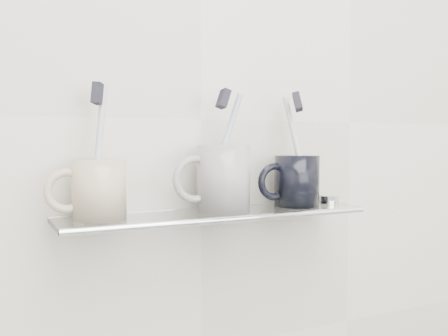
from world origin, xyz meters
TOP-DOWN VIEW (x-y plane):
  - wall_back at (0.00, 1.10)m, footprint 2.50×0.00m
  - shelf_glass at (0.00, 1.04)m, footprint 0.50×0.12m
  - shelf_rail at (0.00, 0.98)m, footprint 0.50×0.01m
  - bracket_left at (-0.21, 1.09)m, footprint 0.02×0.03m
  - bracket_right at (0.21, 1.09)m, footprint 0.02×0.03m
  - mug_left at (-0.18, 1.04)m, footprint 0.10×0.10m
  - mug_left_handle at (-0.23, 1.04)m, footprint 0.06×0.01m
  - toothbrush_left at (-0.18, 1.04)m, footprint 0.04×0.03m
  - bristles_left at (-0.18, 1.04)m, footprint 0.03×0.03m
  - mug_center at (0.01, 1.04)m, footprint 0.09×0.09m
  - mug_center_handle at (-0.03, 1.04)m, footprint 0.08×0.01m
  - toothbrush_center at (0.01, 1.04)m, footprint 0.08×0.02m
  - bristles_center at (0.01, 1.04)m, footprint 0.02×0.02m
  - mug_right at (0.16, 1.04)m, footprint 0.09×0.09m
  - mug_right_handle at (0.11, 1.04)m, footprint 0.06×0.01m
  - toothbrush_right at (0.16, 1.04)m, footprint 0.02×0.08m
  - bristles_right at (0.16, 1.04)m, footprint 0.02×0.03m
  - chrome_cap at (0.23, 1.04)m, footprint 0.04×0.04m

SIDE VIEW (x-z plane):
  - bracket_left at x=-0.21m, z-range 1.08..1.09m
  - bracket_right at x=0.21m, z-range 1.08..1.09m
  - shelf_glass at x=0.00m, z-range 1.09..1.10m
  - shelf_rail at x=0.00m, z-range 1.09..1.10m
  - chrome_cap at x=0.23m, z-range 1.10..1.12m
  - mug_left at x=-0.18m, z-range 1.10..1.19m
  - mug_left_handle at x=-0.23m, z-range 1.11..1.18m
  - mug_right at x=0.16m, z-range 1.10..1.19m
  - mug_right_handle at x=0.11m, z-range 1.11..1.18m
  - mug_center at x=0.01m, z-range 1.10..1.21m
  - mug_center_handle at x=-0.03m, z-range 1.12..1.19m
  - toothbrush_left at x=-0.18m, z-range 1.11..1.30m
  - toothbrush_center at x=0.01m, z-range 1.11..1.29m
  - toothbrush_right at x=0.16m, z-range 1.11..1.29m
  - wall_back at x=0.00m, z-range 0.00..2.50m
  - bristles_left at x=-0.18m, z-range 1.26..1.30m
  - bristles_center at x=0.01m, z-range 1.26..1.30m
  - bristles_right at x=0.16m, z-range 1.26..1.30m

